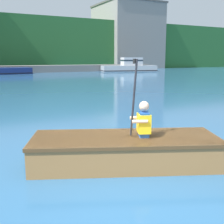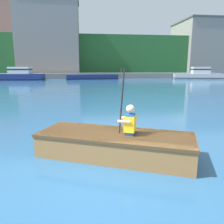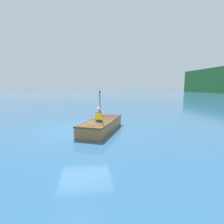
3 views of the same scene
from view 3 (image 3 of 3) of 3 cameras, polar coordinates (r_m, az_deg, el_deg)
The scene contains 3 objects.
ground_plane at distance 8.46m, azimuth -8.96°, elevation -5.59°, with size 300.00×300.00×0.00m, color #28567F.
rowboat_foreground at distance 8.14m, azimuth -3.40°, elevation -4.01°, with size 3.42×2.35×0.51m.
person_paddler at distance 7.72m, azimuth -4.32°, elevation -0.87°, with size 0.43×0.43×1.33m.
Camera 3 is at (8.22, 0.23, 2.01)m, focal length 28.00 mm.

